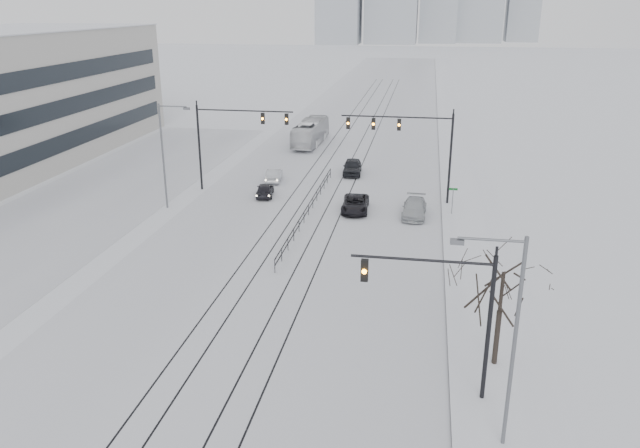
{
  "coord_description": "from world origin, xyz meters",
  "views": [
    {
      "loc": [
        9.23,
        -18.53,
        16.79
      ],
      "look_at": [
        2.81,
        19.17,
        3.2
      ],
      "focal_mm": 35.0,
      "sensor_mm": 36.0,
      "label": 1
    }
  ],
  "objects": [
    {
      "name": "median_fence",
      "position": [
        0.0,
        30.0,
        0.53
      ],
      "size": [
        0.06,
        24.0,
        1.0
      ],
      "color": "black",
      "rests_on": "ground"
    },
    {
      "name": "sedan_nb_right",
      "position": [
        8.71,
        31.29,
        0.69
      ],
      "size": [
        2.07,
        4.79,
        1.37
      ],
      "primitive_type": "imported",
      "rotation": [
        0.0,
        0.0,
        -0.03
      ],
      "color": "#AAAEB1",
      "rests_on": "ground"
    },
    {
      "name": "traffic_mast_nw",
      "position": [
        -8.52,
        36.0,
        5.57
      ],
      "size": [
        9.1,
        0.37,
        8.0
      ],
      "color": "black",
      "rests_on": "ground"
    },
    {
      "name": "sedan_sb_inner",
      "position": [
        -4.96,
        34.68,
        0.63
      ],
      "size": [
        2.07,
        3.89,
        1.26
      ],
      "primitive_type": "imported",
      "rotation": [
        0.0,
        0.0,
        3.31
      ],
      "color": "black",
      "rests_on": "ground"
    },
    {
      "name": "parking_strip",
      "position": [
        -20.0,
        35.0,
        0.01
      ],
      "size": [
        14.0,
        60.0,
        0.03
      ],
      "primitive_type": "cube",
      "color": "silver",
      "rests_on": "ground"
    },
    {
      "name": "sedan_nb_front",
      "position": [
        3.72,
        31.76,
        0.66
      ],
      "size": [
        2.4,
        4.82,
        1.31
      ],
      "primitive_type": "imported",
      "rotation": [
        0.0,
        0.0,
        0.05
      ],
      "color": "black",
      "rests_on": "ground"
    },
    {
      "name": "sidewalk_east",
      "position": [
        13.5,
        60.0,
        0.08
      ],
      "size": [
        5.0,
        260.0,
        0.16
      ],
      "primitive_type": "cube",
      "color": "silver",
      "rests_on": "ground"
    },
    {
      "name": "bare_tree",
      "position": [
        13.2,
        9.0,
        4.49
      ],
      "size": [
        4.4,
        4.4,
        6.1
      ],
      "color": "black",
      "rests_on": "ground"
    },
    {
      "name": "sedan_nb_far",
      "position": [
        2.0,
        43.85,
        0.78
      ],
      "size": [
        2.15,
        4.68,
        1.55
      ],
      "primitive_type": "imported",
      "rotation": [
        0.0,
        0.0,
        0.07
      ],
      "color": "black",
      "rests_on": "ground"
    },
    {
      "name": "box_truck",
      "position": [
        -4.88,
        57.29,
        1.52
      ],
      "size": [
        3.0,
        11.0,
        3.04
      ],
      "primitive_type": "imported",
      "rotation": [
        0.0,
        0.0,
        3.1
      ],
      "color": "silver",
      "rests_on": "ground"
    },
    {
      "name": "street_sign",
      "position": [
        11.8,
        32.0,
        1.61
      ],
      "size": [
        0.7,
        0.06,
        2.4
      ],
      "color": "#595B60",
      "rests_on": "ground"
    },
    {
      "name": "street_light_west",
      "position": [
        -12.2,
        30.0,
        5.21
      ],
      "size": [
        2.73,
        0.25,
        9.0
      ],
      "color": "#595B60",
      "rests_on": "ground"
    },
    {
      "name": "traffic_mast_near",
      "position": [
        10.79,
        6.0,
        4.56
      ],
      "size": [
        6.1,
        0.37,
        7.0
      ],
      "color": "black",
      "rests_on": "ground"
    },
    {
      "name": "curb",
      "position": [
        11.05,
        60.0,
        0.06
      ],
      "size": [
        0.1,
        260.0,
        0.12
      ],
      "primitive_type": "cube",
      "color": "gray",
      "rests_on": "ground"
    },
    {
      "name": "tram_rails",
      "position": [
        -0.0,
        40.0,
        0.02
      ],
      "size": [
        5.3,
        180.0,
        0.01
      ],
      "color": "black",
      "rests_on": "ground"
    },
    {
      "name": "street_light_east",
      "position": [
        12.7,
        3.0,
        5.21
      ],
      "size": [
        2.73,
        0.25,
        9.0
      ],
      "color": "#595B60",
      "rests_on": "ground"
    },
    {
      "name": "sedan_sb_outer",
      "position": [
        -5.35,
        39.83,
        0.63
      ],
      "size": [
        1.75,
        3.93,
        1.25
      ],
      "primitive_type": "imported",
      "rotation": [
        0.0,
        0.0,
        3.26
      ],
      "color": "#AAAEB2",
      "rests_on": "ground"
    },
    {
      "name": "traffic_mast_ne",
      "position": [
        8.15,
        34.99,
        5.76
      ],
      "size": [
        9.6,
        0.37,
        8.0
      ],
      "color": "black",
      "rests_on": "ground"
    },
    {
      "name": "road",
      "position": [
        0.0,
        60.0,
        0.01
      ],
      "size": [
        22.0,
        260.0,
        0.02
      ],
      "primitive_type": "cube",
      "color": "silver",
      "rests_on": "ground"
    }
  ]
}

